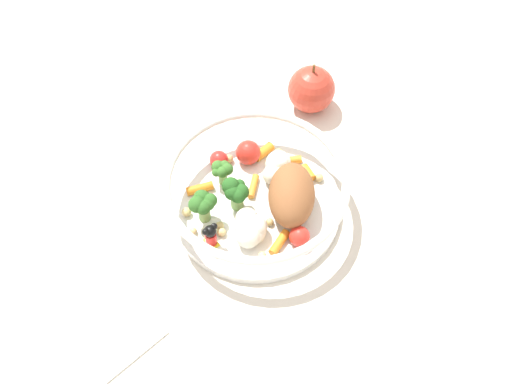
# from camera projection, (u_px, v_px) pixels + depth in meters

# --- Properties ---
(ground_plane) EXTENTS (2.40, 2.40, 0.00)m
(ground_plane) POSITION_uv_depth(u_px,v_px,m) (247.00, 215.00, 0.73)
(ground_plane) COLOR silver
(food_container) EXTENTS (0.22, 0.22, 0.07)m
(food_container) POSITION_uv_depth(u_px,v_px,m) (260.00, 194.00, 0.71)
(food_container) COLOR white
(food_container) RESTS_ON ground_plane
(loose_apple) EXTENTS (0.07, 0.07, 0.08)m
(loose_apple) POSITION_uv_depth(u_px,v_px,m) (311.00, 89.00, 0.81)
(loose_apple) COLOR #BC3828
(loose_apple) RESTS_ON ground_plane
(folded_napkin) EXTENTS (0.16, 0.18, 0.01)m
(folded_napkin) POSITION_uv_depth(u_px,v_px,m) (88.00, 318.00, 0.65)
(folded_napkin) COLOR white
(folded_napkin) RESTS_ON ground_plane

